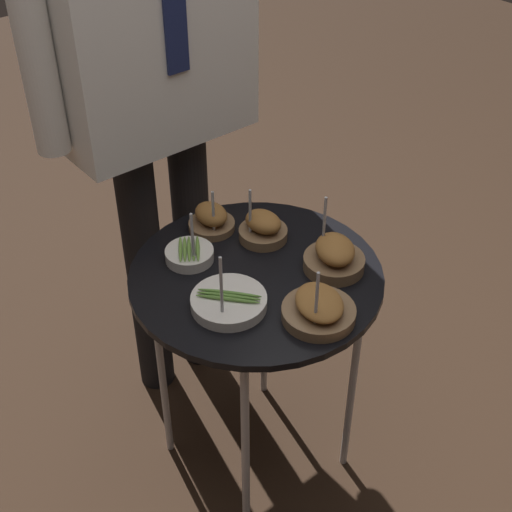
{
  "coord_description": "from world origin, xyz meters",
  "views": [
    {
      "loc": [
        -0.82,
        -1.0,
        1.75
      ],
      "look_at": [
        0.0,
        0.0,
        0.74
      ],
      "focal_mm": 50.0,
      "sensor_mm": 36.0,
      "label": 1
    }
  ],
  "objects": [
    {
      "name": "ground_plane",
      "position": [
        0.0,
        0.0,
        0.0
      ],
      "size": [
        8.0,
        8.0,
        0.0
      ],
      "primitive_type": "plane",
      "color": "black"
    },
    {
      "name": "serving_cart",
      "position": [
        0.0,
        0.0,
        0.63
      ],
      "size": [
        0.6,
        0.6,
        0.69
      ],
      "color": "black",
      "rests_on": "ground_plane"
    },
    {
      "name": "bowl_roast_far_rim",
      "position": [
        0.01,
        -0.21,
        0.72
      ],
      "size": [
        0.16,
        0.16,
        0.16
      ],
      "color": "brown",
      "rests_on": "serving_cart"
    },
    {
      "name": "bowl_asparagus_back_left",
      "position": [
        -0.09,
        0.14,
        0.71
      ],
      "size": [
        0.12,
        0.12,
        0.15
      ],
      "color": "silver",
      "rests_on": "serving_cart"
    },
    {
      "name": "bowl_asparagus_front_right",
      "position": [
        -0.12,
        -0.05,
        0.7
      ],
      "size": [
        0.17,
        0.17,
        0.17
      ],
      "color": "silver",
      "rests_on": "serving_cart"
    },
    {
      "name": "bowl_roast_near_rim",
      "position": [
        0.1,
        0.1,
        0.72
      ],
      "size": [
        0.12,
        0.12,
        0.15
      ],
      "color": "brown",
      "rests_on": "serving_cart"
    },
    {
      "name": "bowl_roast_mid_right",
      "position": [
        0.15,
        -0.1,
        0.72
      ],
      "size": [
        0.15,
        0.15,
        0.18
      ],
      "color": "brown",
      "rests_on": "serving_cart"
    },
    {
      "name": "bowl_roast_mid_left",
      "position": [
        0.03,
        0.21,
        0.72
      ],
      "size": [
        0.12,
        0.12,
        0.13
      ],
      "color": "brown",
      "rests_on": "serving_cart"
    },
    {
      "name": "waiter_figure",
      "position": [
        0.03,
        0.44,
        1.11
      ],
      "size": [
        0.65,
        0.24,
        1.75
      ],
      "color": "black",
      "rests_on": "ground_plane"
    }
  ]
}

